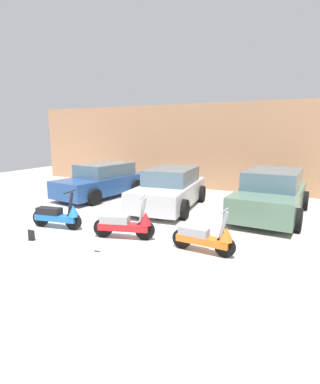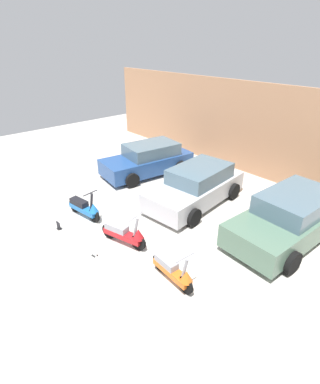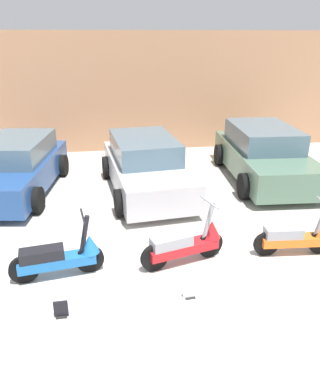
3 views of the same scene
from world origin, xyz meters
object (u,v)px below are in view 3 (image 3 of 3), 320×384
scooter_front_right (187,243)px  car_rear_center (146,166)px  car_rear_left (17,167)px  scooter_front_center (298,236)px  car_rear_right (263,154)px  placard_near_right_scooter (190,291)px  placard_near_left_scooter (61,310)px  scooter_front_left (61,256)px

scooter_front_right → car_rear_center: bearing=80.0°
car_rear_left → scooter_front_center: bearing=63.4°
car_rear_left → car_rear_right: 6.57m
car_rear_center → car_rear_right: car_rear_right is taller
scooter_front_center → placard_near_right_scooter: bearing=-152.8°
scooter_front_center → car_rear_center: bearing=128.6°
scooter_front_center → scooter_front_right: bearing=-176.6°
scooter_front_center → placard_near_left_scooter: (-4.10, -1.12, -0.25)m
car_rear_right → scooter_front_left: bearing=-48.6°
placard_near_left_scooter → car_rear_right: bearing=45.2°
car_rear_right → placard_near_left_scooter: car_rear_right is taller
car_rear_right → placard_near_right_scooter: size_ratio=16.62×
car_rear_left → car_rear_right: bearing=98.2°
scooter_front_right → car_rear_center: (-0.36, 3.44, 0.27)m
scooter_front_center → placard_near_right_scooter: size_ratio=5.67×
car_rear_center → placard_near_right_scooter: 4.44m
car_rear_left → placard_near_right_scooter: size_ratio=15.99×
scooter_front_center → placard_near_left_scooter: 4.25m
car_rear_right → placard_near_left_scooter: 7.12m
car_rear_left → car_rear_center: 3.28m
car_rear_right → placard_near_left_scooter: size_ratio=16.62×
scooter_front_right → placard_near_right_scooter: (-0.14, -0.96, -0.28)m
scooter_front_right → placard_near_right_scooter: size_ratio=5.91×
scooter_front_center → car_rear_center: 4.21m
scooter_front_left → car_rear_center: size_ratio=0.36×
scooter_front_left → scooter_front_center: scooter_front_left is taller
scooter_front_center → car_rear_right: bearing=80.6°
scooter_front_right → car_rear_left: 5.29m
scooter_front_center → car_rear_left: 6.85m
car_rear_left → car_rear_center: car_rear_center is taller
scooter_front_left → scooter_front_right: (2.13, 0.12, 0.01)m
car_rear_left → placard_near_left_scooter: car_rear_left is taller
car_rear_center → placard_near_left_scooter: bearing=-26.5°
scooter_front_center → car_rear_center: (-2.41, 3.45, 0.29)m
scooter_front_right → car_rear_right: size_ratio=0.36×
car_rear_right → placard_near_right_scooter: 5.80m
car_rear_right → placard_near_right_scooter: car_rear_right is taller
scooter_front_left → car_rear_center: bearing=54.5°
scooter_front_left → placard_near_right_scooter: size_ratio=5.86×
car_rear_center → scooter_front_left: bearing=-32.5°
scooter_front_right → car_rear_center: 3.47m
car_rear_center → placard_near_left_scooter: car_rear_center is taller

